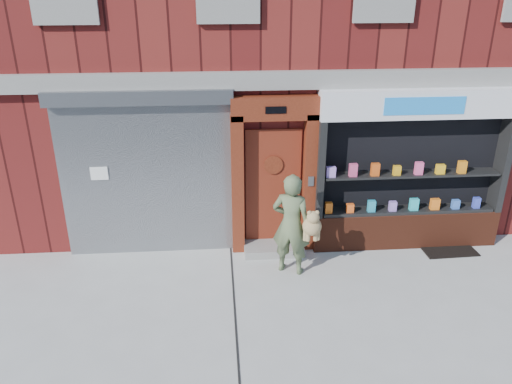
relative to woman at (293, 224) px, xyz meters
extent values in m
plane|color=#9E9E99|center=(0.51, -1.02, -0.91)|extent=(80.00, 80.00, 0.00)
cube|color=#531413|center=(0.51, 4.98, 3.09)|extent=(12.00, 8.00, 8.00)
cube|color=gray|center=(0.51, 0.90, 2.24)|extent=(12.00, 0.16, 0.30)
cube|color=gray|center=(-2.49, 0.92, 0.49)|extent=(3.00, 0.10, 2.80)
cube|color=slate|center=(-2.49, 0.86, 2.01)|extent=(3.10, 0.30, 0.24)
cube|color=white|center=(-3.29, 0.85, 0.69)|extent=(0.30, 0.01, 0.24)
cube|color=#4C190D|center=(-0.89, 0.84, 0.39)|extent=(0.22, 0.28, 2.60)
cube|color=#4C190D|center=(0.41, 0.84, 0.39)|extent=(0.22, 0.28, 2.60)
cube|color=#4C190D|center=(-0.24, 0.84, 1.79)|extent=(1.50, 0.28, 0.40)
cube|color=black|center=(-0.24, 0.69, 1.79)|extent=(0.35, 0.01, 0.12)
cube|color=maroon|center=(-0.24, 0.95, 0.29)|extent=(1.00, 0.06, 2.20)
cylinder|color=black|center=(-0.24, 0.91, 0.74)|extent=(0.28, 0.02, 0.28)
cylinder|color=#4C190D|center=(-0.24, 0.90, 0.74)|extent=(0.34, 0.02, 0.34)
cube|color=gray|center=(-0.24, 0.68, -0.83)|extent=(1.10, 0.55, 0.15)
cube|color=slate|center=(0.41, 0.69, 0.49)|extent=(0.10, 0.02, 0.18)
cube|color=#592415|center=(2.26, 0.78, -0.56)|extent=(3.50, 0.40, 0.70)
cube|color=black|center=(0.57, 0.78, 0.69)|extent=(0.12, 0.40, 1.80)
cube|color=black|center=(3.95, 0.78, 0.69)|extent=(0.12, 0.40, 1.80)
cube|color=black|center=(2.26, 0.96, 0.69)|extent=(3.30, 0.03, 1.80)
cube|color=black|center=(2.26, 0.78, -0.18)|extent=(3.20, 0.36, 0.06)
cube|color=black|center=(2.26, 0.78, 0.54)|extent=(3.20, 0.36, 0.04)
cube|color=white|center=(2.26, 0.78, 1.84)|extent=(3.50, 0.40, 0.50)
cube|color=blue|center=(2.26, 0.57, 1.84)|extent=(1.40, 0.01, 0.30)
cube|color=orange|center=(0.76, 0.70, -0.04)|extent=(0.13, 0.09, 0.21)
cube|color=#F95B1A|center=(1.16, 0.70, -0.07)|extent=(0.13, 0.09, 0.16)
cube|color=teal|center=(1.56, 0.70, -0.04)|extent=(0.13, 0.09, 0.22)
cube|color=#9875D2|center=(1.96, 0.70, -0.06)|extent=(0.13, 0.09, 0.18)
cube|color=#28BECA|center=(2.36, 0.70, -0.04)|extent=(0.16, 0.09, 0.23)
cube|color=orange|center=(2.76, 0.70, -0.04)|extent=(0.16, 0.09, 0.21)
cube|color=#3B6AC8|center=(3.16, 0.70, -0.06)|extent=(0.13, 0.09, 0.17)
cube|color=#3948C4|center=(3.56, 0.70, -0.05)|extent=(0.12, 0.09, 0.21)
cube|color=#B382EA|center=(0.76, 0.70, 0.66)|extent=(0.17, 0.09, 0.19)
cube|color=#D44677|center=(1.16, 0.70, 0.68)|extent=(0.14, 0.09, 0.23)
cube|color=#DC5417|center=(1.56, 0.70, 0.68)|extent=(0.14, 0.09, 0.23)
cube|color=gold|center=(1.96, 0.70, 0.65)|extent=(0.13, 0.09, 0.17)
cube|color=#FA5394|center=(2.36, 0.70, 0.68)|extent=(0.14, 0.09, 0.23)
cube|color=yellow|center=(2.76, 0.70, 0.65)|extent=(0.15, 0.09, 0.17)
cube|color=orange|center=(3.16, 0.70, 0.68)|extent=(0.14, 0.09, 0.23)
imported|color=#566542|center=(-0.03, 0.02, -0.01)|extent=(0.77, 0.66, 1.80)
sphere|color=#9E7F4F|center=(0.29, -0.16, 0.04)|extent=(0.32, 0.32, 0.32)
sphere|color=#9E7F4F|center=(0.29, -0.22, 0.23)|extent=(0.21, 0.21, 0.21)
sphere|color=#9E7F4F|center=(0.23, -0.22, 0.31)|extent=(0.07, 0.07, 0.07)
sphere|color=#9E7F4F|center=(0.36, -0.22, 0.31)|extent=(0.07, 0.07, 0.07)
cylinder|color=#9E7F4F|center=(0.19, -0.16, -0.12)|extent=(0.07, 0.07, 0.19)
cylinder|color=#9E7F4F|center=(0.40, -0.16, -0.12)|extent=(0.07, 0.07, 0.19)
cylinder|color=#9E7F4F|center=(0.23, -0.18, -0.12)|extent=(0.07, 0.07, 0.19)
cylinder|color=#9E7F4F|center=(0.36, -0.18, -0.12)|extent=(0.07, 0.07, 0.19)
cube|color=black|center=(3.05, 0.53, -0.90)|extent=(1.01, 0.72, 0.02)
camera|label=1|loc=(-1.21, -7.41, 3.82)|focal=35.00mm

